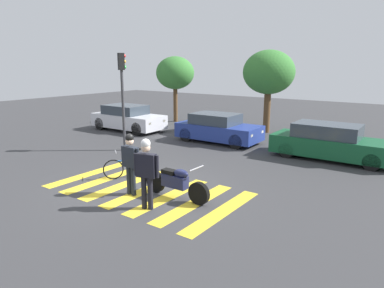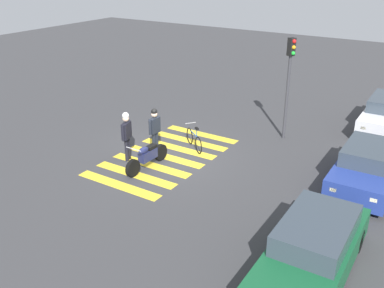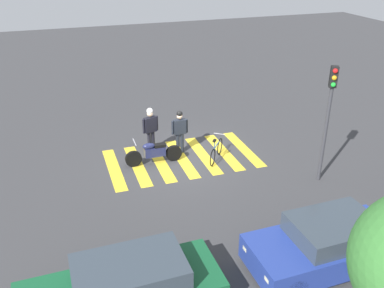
# 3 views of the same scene
# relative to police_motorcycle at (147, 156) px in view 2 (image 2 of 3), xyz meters

# --- Properties ---
(ground_plane) EXTENTS (60.00, 60.00, 0.00)m
(ground_plane) POSITION_rel_police_motorcycle_xyz_m (-1.14, -0.03, -0.46)
(ground_plane) COLOR #38383A
(police_motorcycle) EXTENTS (2.23, 0.62, 1.04)m
(police_motorcycle) POSITION_rel_police_motorcycle_xyz_m (0.00, 0.00, 0.00)
(police_motorcycle) COLOR black
(police_motorcycle) RESTS_ON ground_plane
(leaning_bicycle) EXTENTS (1.07, 1.37, 1.00)m
(leaning_bicycle) POSITION_rel_police_motorcycle_xyz_m (-2.39, 0.49, -0.08)
(leaning_bicycle) COLOR black
(leaning_bicycle) RESTS_ON ground_plane
(officer_on_foot) EXTENTS (0.68, 0.24, 1.83)m
(officer_on_foot) POSITION_rel_police_motorcycle_xyz_m (-1.22, -0.56, 0.61)
(officer_on_foot) COLOR #1E232D
(officer_on_foot) RESTS_ON ground_plane
(officer_by_motorcycle) EXTENTS (0.68, 0.34, 1.90)m
(officer_by_motorcycle) POSITION_rel_police_motorcycle_xyz_m (-0.14, -1.04, 0.66)
(officer_by_motorcycle) COLOR black
(officer_by_motorcycle) RESTS_ON ground_plane
(crosswalk_stripes) EXTENTS (5.85, 3.36, 0.01)m
(crosswalk_stripes) POSITION_rel_police_motorcycle_xyz_m (-1.14, -0.03, -0.45)
(crosswalk_stripes) COLOR yellow
(crosswalk_stripes) RESTS_ON ground_plane
(car_blue_hatchback) EXTENTS (4.11, 1.88, 1.40)m
(car_blue_hatchback) POSITION_rel_police_motorcycle_xyz_m (-2.90, 6.98, 0.21)
(car_blue_hatchback) COLOR black
(car_blue_hatchback) RESTS_ON ground_plane
(car_green_compact) EXTENTS (4.65, 1.80, 1.43)m
(car_green_compact) POSITION_rel_police_motorcycle_xyz_m (2.44, 6.88, 0.22)
(car_green_compact) COLOR black
(car_green_compact) RESTS_ON ground_plane
(traffic_light_pole) EXTENTS (0.32, 0.36, 4.20)m
(traffic_light_pole) POSITION_rel_police_motorcycle_xyz_m (-5.35, 3.12, 2.36)
(traffic_light_pole) COLOR #38383D
(traffic_light_pole) RESTS_ON ground_plane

